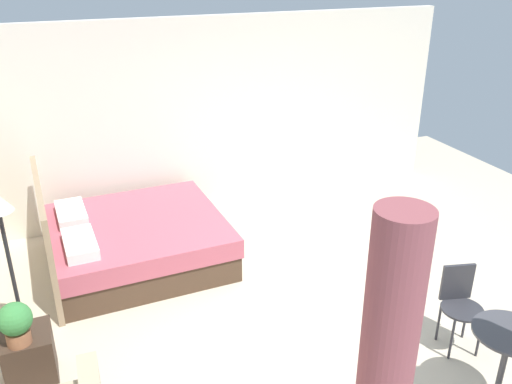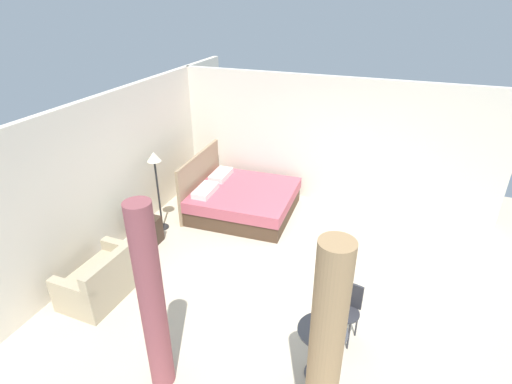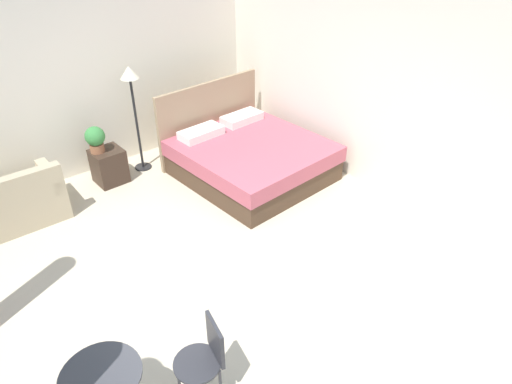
{
  "view_description": "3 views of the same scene",
  "coord_description": "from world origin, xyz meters",
  "px_view_note": "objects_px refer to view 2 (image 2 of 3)",
  "views": [
    {
      "loc": [
        -4.19,
        2.31,
        3.42
      ],
      "look_at": [
        0.78,
        0.31,
        1.04
      ],
      "focal_mm": 38.1,
      "sensor_mm": 36.0,
      "label": 1
    },
    {
      "loc": [
        -5.15,
        -1.23,
        4.18
      ],
      "look_at": [
        0.58,
        0.89,
        1.06
      ],
      "focal_mm": 28.08,
      "sensor_mm": 36.0,
      "label": 2
    },
    {
      "loc": [
        -2.27,
        -3.01,
        3.52
      ],
      "look_at": [
        0.42,
        0.1,
        0.87
      ],
      "focal_mm": 32.44,
      "sensor_mm": 36.0,
      "label": 3
    }
  ],
  "objects_px": {
    "balcony_table": "(321,344)",
    "cafe_chair_near_window": "(348,306)",
    "floor_lamp": "(155,168)",
    "bed": "(241,199)",
    "potted_plant": "(139,212)",
    "couch": "(104,279)",
    "nightstand": "(147,231)"
  },
  "relations": [
    {
      "from": "bed",
      "to": "nightstand",
      "type": "distance_m",
      "value": 2.02
    },
    {
      "from": "potted_plant",
      "to": "balcony_table",
      "type": "relative_size",
      "value": 0.52
    },
    {
      "from": "bed",
      "to": "balcony_table",
      "type": "relative_size",
      "value": 2.83
    },
    {
      "from": "couch",
      "to": "potted_plant",
      "type": "relative_size",
      "value": 3.33
    },
    {
      "from": "bed",
      "to": "cafe_chair_near_window",
      "type": "distance_m",
      "value": 3.65
    },
    {
      "from": "nightstand",
      "to": "balcony_table",
      "type": "height_order",
      "value": "balcony_table"
    },
    {
      "from": "bed",
      "to": "cafe_chair_near_window",
      "type": "height_order",
      "value": "bed"
    },
    {
      "from": "bed",
      "to": "floor_lamp",
      "type": "xyz_separation_m",
      "value": [
        -1.1,
        1.21,
        0.97
      ]
    },
    {
      "from": "couch",
      "to": "nightstand",
      "type": "relative_size",
      "value": 2.48
    },
    {
      "from": "nightstand",
      "to": "floor_lamp",
      "type": "xyz_separation_m",
      "value": [
        0.55,
        0.06,
        1.01
      ]
    },
    {
      "from": "bed",
      "to": "potted_plant",
      "type": "xyz_separation_m",
      "value": [
        -1.75,
        1.19,
        0.41
      ]
    },
    {
      "from": "bed",
      "to": "nightstand",
      "type": "relative_size",
      "value": 4.1
    },
    {
      "from": "balcony_table",
      "to": "cafe_chair_near_window",
      "type": "distance_m",
      "value": 0.77
    },
    {
      "from": "balcony_table",
      "to": "cafe_chair_near_window",
      "type": "xyz_separation_m",
      "value": [
        0.74,
        -0.19,
        -0.01
      ]
    },
    {
      "from": "floor_lamp",
      "to": "cafe_chair_near_window",
      "type": "height_order",
      "value": "floor_lamp"
    },
    {
      "from": "bed",
      "to": "cafe_chair_near_window",
      "type": "bearing_deg",
      "value": -135.34
    },
    {
      "from": "nightstand",
      "to": "couch",
      "type": "bearing_deg",
      "value": -173.38
    },
    {
      "from": "bed",
      "to": "floor_lamp",
      "type": "distance_m",
      "value": 1.9
    },
    {
      "from": "couch",
      "to": "floor_lamp",
      "type": "xyz_separation_m",
      "value": [
        1.93,
        0.22,
        0.99
      ]
    },
    {
      "from": "cafe_chair_near_window",
      "to": "floor_lamp",
      "type": "bearing_deg",
      "value": 68.47
    },
    {
      "from": "nightstand",
      "to": "balcony_table",
      "type": "xyz_separation_m",
      "value": [
        -1.68,
        -3.53,
        0.25
      ]
    },
    {
      "from": "floor_lamp",
      "to": "couch",
      "type": "bearing_deg",
      "value": -173.6
    },
    {
      "from": "couch",
      "to": "balcony_table",
      "type": "relative_size",
      "value": 1.72
    },
    {
      "from": "couch",
      "to": "balcony_table",
      "type": "distance_m",
      "value": 3.39
    },
    {
      "from": "balcony_table",
      "to": "cafe_chair_near_window",
      "type": "bearing_deg",
      "value": -14.32
    },
    {
      "from": "balcony_table",
      "to": "nightstand",
      "type": "bearing_deg",
      "value": 64.48
    },
    {
      "from": "couch",
      "to": "balcony_table",
      "type": "bearing_deg",
      "value": -95.14
    },
    {
      "from": "couch",
      "to": "nightstand",
      "type": "distance_m",
      "value": 1.39
    },
    {
      "from": "potted_plant",
      "to": "floor_lamp",
      "type": "height_order",
      "value": "floor_lamp"
    },
    {
      "from": "potted_plant",
      "to": "balcony_table",
      "type": "bearing_deg",
      "value": -113.95
    },
    {
      "from": "nightstand",
      "to": "floor_lamp",
      "type": "relative_size",
      "value": 0.32
    },
    {
      "from": "couch",
      "to": "floor_lamp",
      "type": "height_order",
      "value": "floor_lamp"
    }
  ]
}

